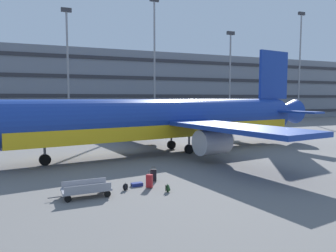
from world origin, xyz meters
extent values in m
plane|color=slate|center=(0.00, 0.00, 0.00)|extent=(600.00, 600.00, 0.00)
cube|color=slate|center=(0.00, 47.61, 7.84)|extent=(152.49, 21.80, 15.69)
cube|color=#2D2D33|center=(0.00, 36.61, 1.96)|extent=(150.96, 0.24, 0.70)
cube|color=#2D2D33|center=(0.00, 36.61, 5.88)|extent=(150.96, 0.24, 0.70)
cube|color=#2D2D33|center=(0.00, 36.61, 9.81)|extent=(150.96, 0.24, 0.70)
cube|color=#2D2D33|center=(0.00, 36.61, 13.73)|extent=(150.96, 0.24, 0.70)
cylinder|color=navy|center=(-1.78, -1.04, 3.38)|extent=(31.19, 8.67, 3.85)
cube|color=yellow|center=(-1.78, -1.04, 2.32)|extent=(29.95, 8.40, 1.23)
cone|color=navy|center=(14.84, 1.60, 3.67)|extent=(5.05, 3.77, 3.08)
cube|color=navy|center=(12.91, 1.29, 8.20)|extent=(4.62, 1.08, 5.78)
cube|color=navy|center=(13.09, -2.38, 3.86)|extent=(2.69, 5.99, 0.20)
cube|color=navy|center=(11.94, 4.85, 3.86)|extent=(2.69, 5.99, 0.20)
cube|color=navy|center=(0.53, -9.21, 3.09)|extent=(6.39, 13.53, 0.36)
cube|color=navy|center=(-2.12, 7.44, 3.09)|extent=(6.39, 13.53, 0.36)
cylinder|color=#9E9EA3|center=(-0.33, -6.98, 1.73)|extent=(3.05, 2.53, 2.12)
cylinder|color=#9E9EA3|center=(-2.25, 5.05, 1.73)|extent=(3.05, 2.53, 2.12)
cylinder|color=black|center=(-13.41, -2.89, 0.45)|extent=(0.94, 0.49, 0.90)
cylinder|color=slate|center=(-13.41, -2.89, 1.18)|extent=(0.20, 0.20, 1.45)
cylinder|color=black|center=(-0.30, -2.47, 0.45)|extent=(0.94, 0.49, 0.90)
cylinder|color=slate|center=(-0.30, -2.47, 1.18)|extent=(0.20, 0.20, 1.45)
cylinder|color=black|center=(-0.82, 0.77, 0.45)|extent=(0.94, 0.49, 0.90)
cylinder|color=slate|center=(-0.82, 0.77, 1.18)|extent=(0.20, 0.20, 1.45)
cylinder|color=gray|center=(-8.81, 29.38, 10.21)|extent=(0.36, 0.36, 20.43)
cube|color=#333338|center=(-8.81, 29.38, 20.78)|extent=(1.80, 0.50, 0.70)
cylinder|color=gray|center=(7.54, 29.38, 12.01)|extent=(0.36, 0.36, 24.02)
cube|color=#333338|center=(7.54, 29.38, 24.37)|extent=(1.80, 0.50, 0.70)
cylinder|color=gray|center=(25.00, 29.38, 9.51)|extent=(0.36, 0.36, 19.01)
cube|color=#333338|center=(25.00, 29.38, 19.36)|extent=(1.80, 0.50, 0.70)
cylinder|color=gray|center=(44.60, 29.38, 12.52)|extent=(0.36, 0.36, 25.03)
cube|color=#333338|center=(44.60, 29.38, 25.38)|extent=(1.80, 0.50, 0.70)
cube|color=black|center=(-6.95, -10.85, 0.43)|extent=(0.45, 0.36, 0.75)
cylinder|color=#333338|center=(-6.82, -10.81, 0.87)|extent=(0.02, 0.02, 0.13)
cylinder|color=#333338|center=(-7.03, -10.75, 0.87)|extent=(0.02, 0.02, 0.13)
cube|color=black|center=(-6.92, -10.78, 0.94)|extent=(0.21, 0.09, 0.02)
cylinder|color=black|center=(-6.83, -11.00, 0.03)|extent=(0.03, 0.05, 0.05)
cylinder|color=black|center=(-7.13, -10.90, 0.03)|extent=(0.03, 0.05, 0.05)
cylinder|color=black|center=(-6.77, -10.81, 0.03)|extent=(0.03, 0.05, 0.05)
cylinder|color=black|center=(-7.07, -10.71, 0.03)|extent=(0.03, 0.05, 0.05)
cube|color=navy|center=(-8.25, -11.48, 0.10)|extent=(0.71, 0.43, 0.21)
cube|color=black|center=(-8.62, -11.50, 0.10)|extent=(0.04, 0.19, 0.02)
cube|color=#B21E23|center=(-7.66, -12.16, 0.43)|extent=(0.46, 0.44, 0.77)
cylinder|color=#333338|center=(-7.53, -12.16, 0.91)|extent=(0.02, 0.02, 0.18)
cylinder|color=#333338|center=(-7.69, -12.03, 0.91)|extent=(0.02, 0.02, 0.18)
cube|color=black|center=(-7.61, -12.09, 1.00)|extent=(0.17, 0.14, 0.02)
cylinder|color=black|center=(-7.61, -12.33, 0.03)|extent=(0.05, 0.05, 0.05)
cylinder|color=black|center=(-7.84, -12.15, 0.03)|extent=(0.05, 0.05, 0.05)
cylinder|color=black|center=(-7.48, -12.16, 0.03)|extent=(0.05, 0.05, 0.05)
cylinder|color=black|center=(-7.71, -11.98, 0.03)|extent=(0.05, 0.05, 0.05)
ellipsoid|color=black|center=(-9.14, -12.12, 0.21)|extent=(0.35, 0.23, 0.41)
ellipsoid|color=black|center=(-9.16, -12.04, 0.15)|extent=(0.24, 0.12, 0.19)
torus|color=black|center=(-9.14, -12.14, 0.42)|extent=(0.08, 0.02, 0.08)
cube|color=black|center=(-9.22, -12.21, 0.21)|extent=(0.04, 0.03, 0.35)
cube|color=black|center=(-9.04, -12.18, 0.21)|extent=(0.04, 0.03, 0.35)
ellipsoid|color=#264C26|center=(-6.96, -13.37, 0.22)|extent=(0.24, 0.32, 0.45)
ellipsoid|color=#264C26|center=(-6.86, -13.36, 0.16)|extent=(0.11, 0.22, 0.20)
torus|color=black|center=(-6.99, -13.37, 0.46)|extent=(0.02, 0.08, 0.08)
cube|color=black|center=(-7.06, -13.29, 0.22)|extent=(0.03, 0.04, 0.38)
cube|color=black|center=(-7.05, -13.46, 0.22)|extent=(0.03, 0.04, 0.38)
cube|color=gray|center=(-11.43, -12.47, 0.42)|extent=(2.65, 1.40, 0.12)
cylinder|color=#4C4C51|center=(-13.08, -12.54, 0.18)|extent=(0.70, 0.08, 0.05)
cube|color=gray|center=(-11.41, -13.09, 0.62)|extent=(2.47, 0.14, 0.40)
cube|color=gray|center=(-11.45, -11.86, 0.62)|extent=(2.47, 0.14, 0.40)
cylinder|color=black|center=(-12.45, -13.07, 0.18)|extent=(0.36, 0.11, 0.36)
cylinder|color=black|center=(-12.49, -11.96, 0.18)|extent=(0.36, 0.11, 0.36)
cylinder|color=black|center=(-10.37, -12.99, 0.18)|extent=(0.36, 0.11, 0.36)
cylinder|color=black|center=(-10.41, -11.88, 0.18)|extent=(0.36, 0.11, 0.36)
camera|label=1|loc=(-13.64, -29.85, 5.41)|focal=33.74mm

